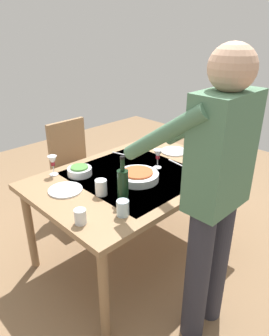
{
  "coord_description": "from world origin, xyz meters",
  "views": [
    {
      "loc": [
        1.48,
        1.5,
        1.76
      ],
      "look_at": [
        0.0,
        0.0,
        0.78
      ],
      "focal_mm": 33.54,
      "sensor_mm": 36.0,
      "label": 1
    }
  ],
  "objects_px": {
    "wine_glass_right": "(53,162)",
    "water_cup_far_right": "(204,160)",
    "chair_near": "(74,162)",
    "dinner_plate_near": "(65,190)",
    "side_bowl_salad": "(80,171)",
    "water_cup_near_right": "(80,216)",
    "wine_glass_left": "(158,155)",
    "dinner_plate_far": "(174,151)",
    "person_server": "(214,190)",
    "wine_bottle": "(123,184)",
    "dining_table": "(134,182)",
    "serving_bowl_pasta": "(138,176)",
    "water_cup_far_left": "(101,187)",
    "water_cup_near_left": "(123,208)"
  },
  "relations": [
    {
      "from": "wine_glass_right",
      "to": "water_cup_far_right",
      "type": "bearing_deg",
      "value": 143.41
    },
    {
      "from": "chair_near",
      "to": "wine_glass_right",
      "type": "xyz_separation_m",
      "value": [
        0.49,
        0.48,
        0.3
      ]
    },
    {
      "from": "dinner_plate_near",
      "to": "side_bowl_salad",
      "type": "bearing_deg",
      "value": -148.12
    },
    {
      "from": "water_cup_near_right",
      "to": "wine_glass_left",
      "type": "bearing_deg",
      "value": -167.5
    },
    {
      "from": "water_cup_far_right",
      "to": "dinner_plate_far",
      "type": "height_order",
      "value": "water_cup_far_right"
    },
    {
      "from": "person_server",
      "to": "wine_bottle",
      "type": "bearing_deg",
      "value": -76.7
    },
    {
      "from": "chair_near",
      "to": "wine_bottle",
      "type": "relative_size",
      "value": 3.07
    },
    {
      "from": "dining_table",
      "to": "water_cup_near_right",
      "type": "distance_m",
      "value": 0.71
    },
    {
      "from": "dining_table",
      "to": "person_server",
      "type": "distance_m",
      "value": 0.84
    },
    {
      "from": "serving_bowl_pasta",
      "to": "water_cup_far_left",
      "type": "bearing_deg",
      "value": -3.63
    },
    {
      "from": "wine_glass_right",
      "to": "dinner_plate_near",
      "type": "distance_m",
      "value": 0.29
    },
    {
      "from": "side_bowl_salad",
      "to": "chair_near",
      "type": "bearing_deg",
      "value": -120.06
    },
    {
      "from": "water_cup_far_right",
      "to": "serving_bowl_pasta",
      "type": "xyz_separation_m",
      "value": [
        0.54,
        -0.19,
        -0.02
      ]
    },
    {
      "from": "dining_table",
      "to": "wine_glass_right",
      "type": "height_order",
      "value": "wine_glass_right"
    },
    {
      "from": "chair_near",
      "to": "water_cup_near_left",
      "type": "height_order",
      "value": "chair_near"
    },
    {
      "from": "chair_near",
      "to": "water_cup_near_right",
      "type": "relative_size",
      "value": 10.28
    },
    {
      "from": "wine_glass_left",
      "to": "side_bowl_salad",
      "type": "distance_m",
      "value": 0.6
    },
    {
      "from": "dining_table",
      "to": "wine_glass_left",
      "type": "height_order",
      "value": "wine_glass_left"
    },
    {
      "from": "water_cup_far_right",
      "to": "dinner_plate_near",
      "type": "xyz_separation_m",
      "value": [
        1.0,
        -0.42,
        -0.04
      ]
    },
    {
      "from": "water_cup_far_left",
      "to": "water_cup_far_right",
      "type": "distance_m",
      "value": 0.89
    },
    {
      "from": "person_server",
      "to": "water_cup_near_left",
      "type": "bearing_deg",
      "value": -58.46
    },
    {
      "from": "side_bowl_salad",
      "to": "person_server",
      "type": "bearing_deg",
      "value": 96.75
    },
    {
      "from": "serving_bowl_pasta",
      "to": "dinner_plate_near",
      "type": "xyz_separation_m",
      "value": [
        0.46,
        -0.23,
        -0.03
      ]
    },
    {
      "from": "dinner_plate_far",
      "to": "side_bowl_salad",
      "type": "bearing_deg",
      "value": -13.45
    },
    {
      "from": "chair_near",
      "to": "dinner_plate_far",
      "type": "distance_m",
      "value": 0.98
    },
    {
      "from": "wine_glass_right",
      "to": "water_cup_near_right",
      "type": "relative_size",
      "value": 1.71
    },
    {
      "from": "wine_glass_right",
      "to": "water_cup_near_right",
      "type": "distance_m",
      "value": 0.69
    },
    {
      "from": "water_cup_near_left",
      "to": "water_cup_near_right",
      "type": "xyz_separation_m",
      "value": [
        0.22,
        -0.11,
        -0.0
      ]
    },
    {
      "from": "person_server",
      "to": "wine_bottle",
      "type": "relative_size",
      "value": 5.71
    },
    {
      "from": "wine_bottle",
      "to": "wine_glass_right",
      "type": "bearing_deg",
      "value": -78.36
    },
    {
      "from": "wine_glass_left",
      "to": "water_cup_far_left",
      "type": "xyz_separation_m",
      "value": [
        0.58,
        0.02,
        -0.05
      ]
    },
    {
      "from": "dinner_plate_near",
      "to": "dinner_plate_far",
      "type": "bearing_deg",
      "value": 176.14
    },
    {
      "from": "person_server",
      "to": "water_cup_near_right",
      "type": "relative_size",
      "value": 19.08
    },
    {
      "from": "person_server",
      "to": "water_cup_near_right",
      "type": "bearing_deg",
      "value": -47.58
    },
    {
      "from": "dinner_plate_near",
      "to": "serving_bowl_pasta",
      "type": "bearing_deg",
      "value": 153.39
    },
    {
      "from": "dinner_plate_near",
      "to": "water_cup_far_left",
      "type": "bearing_deg",
      "value": 123.67
    },
    {
      "from": "person_server",
      "to": "wine_glass_right",
      "type": "relative_size",
      "value": 11.19
    },
    {
      "from": "water_cup_near_left",
      "to": "dinner_plate_near",
      "type": "xyz_separation_m",
      "value": [
        0.08,
        -0.49,
        -0.04
      ]
    },
    {
      "from": "chair_near",
      "to": "water_cup_near_left",
      "type": "relative_size",
      "value": 9.39
    },
    {
      "from": "person_server",
      "to": "wine_glass_right",
      "type": "distance_m",
      "value": 1.22
    },
    {
      "from": "water_cup_far_right",
      "to": "dinner_plate_far",
      "type": "distance_m",
      "value": 0.36
    },
    {
      "from": "water_cup_far_left",
      "to": "dinner_plate_near",
      "type": "bearing_deg",
      "value": -56.33
    },
    {
      "from": "wine_bottle",
      "to": "wine_glass_left",
      "type": "height_order",
      "value": "wine_bottle"
    },
    {
      "from": "wine_glass_left",
      "to": "water_cup_far_right",
      "type": "distance_m",
      "value": 0.37
    },
    {
      "from": "person_server",
      "to": "wine_glass_left",
      "type": "distance_m",
      "value": 0.83
    },
    {
      "from": "water_cup_near_left",
      "to": "serving_bowl_pasta",
      "type": "bearing_deg",
      "value": -146.08
    },
    {
      "from": "wine_glass_right",
      "to": "water_cup_near_left",
      "type": "height_order",
      "value": "wine_glass_right"
    },
    {
      "from": "chair_near",
      "to": "water_cup_far_left",
      "type": "distance_m",
      "value": 1.07
    },
    {
      "from": "water_cup_near_right",
      "to": "dining_table",
      "type": "bearing_deg",
      "value": -160.22
    },
    {
      "from": "wine_glass_right",
      "to": "water_cup_far_left",
      "type": "bearing_deg",
      "value": 97.58
    }
  ]
}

